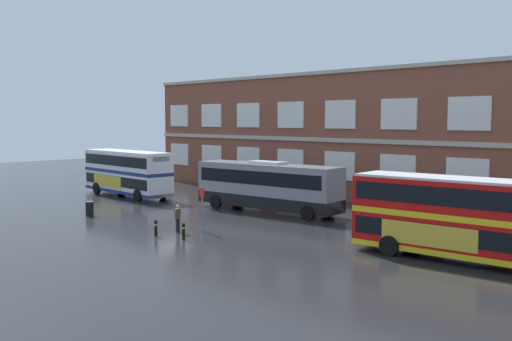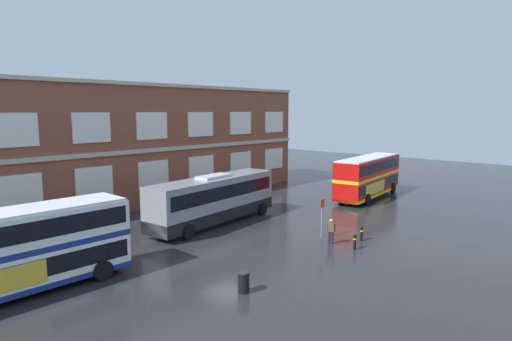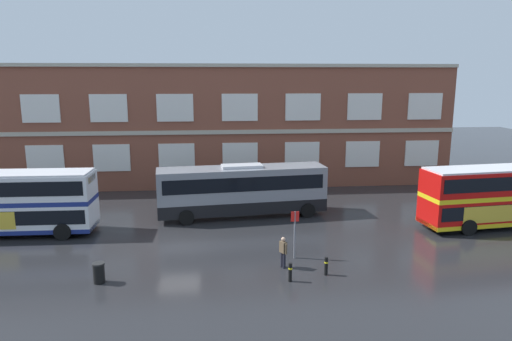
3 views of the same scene
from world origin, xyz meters
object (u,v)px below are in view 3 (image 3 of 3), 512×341
(double_decker_near, at_px, (5,202))
(safety_bollard_east, at_px, (290,272))
(double_decker_middle, at_px, (502,195))
(safety_bollard_west, at_px, (326,266))
(waiting_passenger, at_px, (283,251))
(station_litter_bin, at_px, (99,273))
(touring_coach, at_px, (242,190))
(bus_stand_flag, at_px, (295,230))

(double_decker_near, distance_m, safety_bollard_east, 18.99)
(double_decker_near, height_order, safety_bollard_east, double_decker_near)
(double_decker_middle, distance_m, safety_bollard_west, 15.28)
(double_decker_near, bearing_deg, safety_bollard_east, -26.52)
(waiting_passenger, xyz_separation_m, safety_bollard_east, (0.11, -1.69, -0.44))
(waiting_passenger, bearing_deg, double_decker_middle, 19.71)
(double_decker_near, distance_m, station_litter_bin, 10.96)
(station_litter_bin, distance_m, safety_bollard_west, 11.31)
(double_decker_near, relative_size, safety_bollard_west, 11.61)
(touring_coach, distance_m, bus_stand_flag, 8.54)
(station_litter_bin, relative_size, safety_bollard_east, 1.08)
(double_decker_near, distance_m, touring_coach, 15.46)
(double_decker_near, distance_m, bus_stand_flag, 18.50)
(station_litter_bin, bearing_deg, double_decker_middle, 14.85)
(bus_stand_flag, distance_m, safety_bollard_west, 2.90)
(double_decker_middle, distance_m, bus_stand_flag, 15.48)
(station_litter_bin, bearing_deg, safety_bollard_east, -4.24)
(double_decker_near, xyz_separation_m, bus_stand_flag, (17.65, -5.50, -0.51))
(touring_coach, distance_m, waiting_passenger, 9.62)
(safety_bollard_east, bearing_deg, double_decker_middle, 25.14)
(waiting_passenger, height_order, station_litter_bin, waiting_passenger)
(waiting_passenger, height_order, bus_stand_flag, bus_stand_flag)
(double_decker_middle, relative_size, touring_coach, 0.92)
(waiting_passenger, xyz_separation_m, station_litter_bin, (-9.26, -1.00, -0.41))
(safety_bollard_west, bearing_deg, station_litter_bin, 179.44)
(touring_coach, xyz_separation_m, bus_stand_flag, (2.43, -8.18, -0.27))
(double_decker_middle, relative_size, bus_stand_flag, 4.15)
(double_decker_middle, height_order, safety_bollard_east, double_decker_middle)
(double_decker_near, relative_size, touring_coach, 0.90)
(safety_bollard_west, xyz_separation_m, safety_bollard_east, (-1.94, -0.58, 0.00))
(safety_bollard_east, bearing_deg, safety_bollard_west, 16.68)
(safety_bollard_east, bearing_deg, waiting_passenger, 93.63)
(double_decker_middle, bearing_deg, touring_coach, 167.52)
(station_litter_bin, height_order, safety_bollard_west, station_litter_bin)
(bus_stand_flag, bearing_deg, safety_bollard_west, -62.55)
(bus_stand_flag, distance_m, station_litter_bin, 10.39)
(double_decker_near, height_order, station_litter_bin, double_decker_near)
(double_decker_middle, xyz_separation_m, touring_coach, (-17.27, 3.82, -0.24))
(double_decker_near, xyz_separation_m, touring_coach, (15.22, 2.68, -0.24))
(double_decker_near, distance_m, waiting_passenger, 18.17)
(touring_coach, bearing_deg, bus_stand_flag, -73.47)
(bus_stand_flag, bearing_deg, touring_coach, 106.53)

